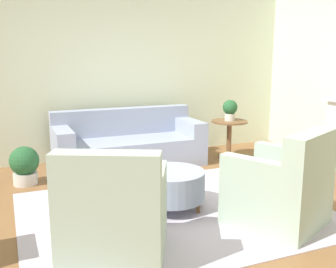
{
  "coord_description": "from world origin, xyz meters",
  "views": [
    {
      "loc": [
        -1.61,
        -3.66,
        1.68
      ],
      "look_at": [
        0.15,
        0.55,
        0.75
      ],
      "focal_mm": 42.0,
      "sensor_mm": 36.0,
      "label": 1
    }
  ],
  "objects_px": {
    "armchair_right": "(283,190)",
    "potted_plant_floor": "(25,165)",
    "side_table": "(229,132)",
    "armchair_left": "(114,217)",
    "ottoman_table": "(171,185)",
    "potted_plant_on_side_table": "(230,109)",
    "couch": "(128,145)"
  },
  "relations": [
    {
      "from": "ottoman_table",
      "to": "potted_plant_on_side_table",
      "type": "relative_size",
      "value": 2.21
    },
    {
      "from": "couch",
      "to": "ottoman_table",
      "type": "relative_size",
      "value": 2.96
    },
    {
      "from": "couch",
      "to": "armchair_right",
      "type": "relative_size",
      "value": 2.0
    },
    {
      "from": "armchair_left",
      "to": "potted_plant_on_side_table",
      "type": "bearing_deg",
      "value": 43.46
    },
    {
      "from": "potted_plant_on_side_table",
      "to": "ottoman_table",
      "type": "bearing_deg",
      "value": -136.49
    },
    {
      "from": "armchair_left",
      "to": "ottoman_table",
      "type": "relative_size",
      "value": 1.48
    },
    {
      "from": "armchair_right",
      "to": "potted_plant_floor",
      "type": "distance_m",
      "value": 3.26
    },
    {
      "from": "armchair_right",
      "to": "ottoman_table",
      "type": "relative_size",
      "value": 1.48
    },
    {
      "from": "ottoman_table",
      "to": "potted_plant_on_side_table",
      "type": "height_order",
      "value": "potted_plant_on_side_table"
    },
    {
      "from": "couch",
      "to": "ottoman_table",
      "type": "height_order",
      "value": "couch"
    },
    {
      "from": "armchair_right",
      "to": "potted_plant_on_side_table",
      "type": "bearing_deg",
      "value": 70.13
    },
    {
      "from": "side_table",
      "to": "armchair_left",
      "type": "bearing_deg",
      "value": -136.54
    },
    {
      "from": "armchair_right",
      "to": "potted_plant_floor",
      "type": "relative_size",
      "value": 2.18
    },
    {
      "from": "couch",
      "to": "armchair_left",
      "type": "distance_m",
      "value": 2.83
    },
    {
      "from": "couch",
      "to": "side_table",
      "type": "distance_m",
      "value": 1.67
    },
    {
      "from": "armchair_right",
      "to": "potted_plant_on_side_table",
      "type": "distance_m",
      "value": 2.65
    },
    {
      "from": "side_table",
      "to": "potted_plant_floor",
      "type": "distance_m",
      "value": 3.18
    },
    {
      "from": "armchair_left",
      "to": "ottoman_table",
      "type": "height_order",
      "value": "armchair_left"
    },
    {
      "from": "armchair_left",
      "to": "side_table",
      "type": "distance_m",
      "value": 3.58
    },
    {
      "from": "armchair_right",
      "to": "potted_plant_floor",
      "type": "xyz_separation_m",
      "value": [
        -2.29,
        2.31,
        -0.1
      ]
    },
    {
      "from": "potted_plant_on_side_table",
      "to": "potted_plant_floor",
      "type": "height_order",
      "value": "potted_plant_on_side_table"
    },
    {
      "from": "ottoman_table",
      "to": "potted_plant_floor",
      "type": "height_order",
      "value": "potted_plant_floor"
    },
    {
      "from": "armchair_left",
      "to": "potted_plant_floor",
      "type": "relative_size",
      "value": 2.18
    },
    {
      "from": "couch",
      "to": "side_table",
      "type": "relative_size",
      "value": 3.58
    },
    {
      "from": "potted_plant_on_side_table",
      "to": "potted_plant_floor",
      "type": "xyz_separation_m",
      "value": [
        -3.18,
        -0.15,
        -0.54
      ]
    },
    {
      "from": "armchair_right",
      "to": "potted_plant_on_side_table",
      "type": "relative_size",
      "value": 3.27
    },
    {
      "from": "armchair_left",
      "to": "side_table",
      "type": "bearing_deg",
      "value": 43.46
    },
    {
      "from": "armchair_left",
      "to": "potted_plant_floor",
      "type": "bearing_deg",
      "value": 104.12
    },
    {
      "from": "armchair_left",
      "to": "side_table",
      "type": "relative_size",
      "value": 1.79
    },
    {
      "from": "ottoman_table",
      "to": "potted_plant_floor",
      "type": "xyz_separation_m",
      "value": [
        -1.43,
        1.52,
        -0.02
      ]
    },
    {
      "from": "armchair_left",
      "to": "side_table",
      "type": "height_order",
      "value": "armchair_left"
    },
    {
      "from": "side_table",
      "to": "potted_plant_on_side_table",
      "type": "relative_size",
      "value": 1.83
    }
  ]
}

